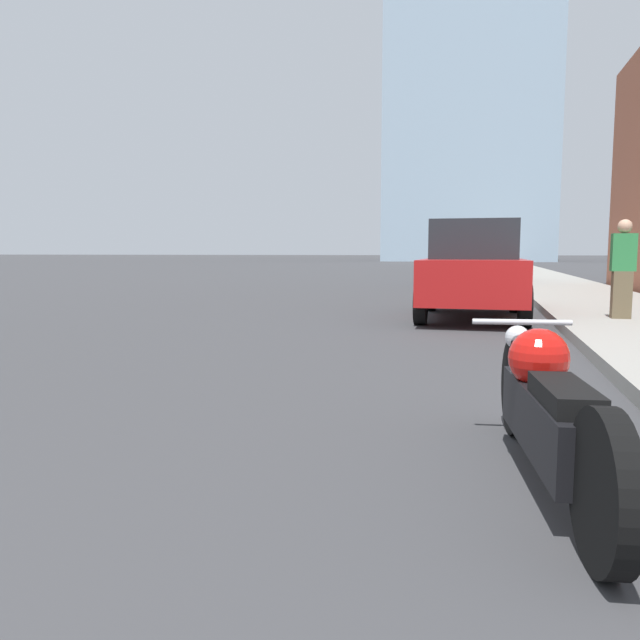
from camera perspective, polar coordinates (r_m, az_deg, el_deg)
sidewalk at (r=39.09m, az=18.11°, el=4.31°), size 2.83×240.00×0.15m
motorcycle at (r=3.53m, az=20.02°, el=-7.62°), size 0.62×2.46×0.79m
parked_car_red at (r=11.71m, az=13.81°, el=4.46°), size 1.87×4.09×1.77m
parked_car_blue at (r=23.58m, az=14.67°, el=5.18°), size 1.97×4.39×1.65m
parked_car_black at (r=35.89m, az=14.36°, el=5.44°), size 2.16×4.63×1.60m
parked_car_silver at (r=47.51m, az=14.03°, el=5.71°), size 2.04×4.20×1.81m
parked_car_yellow at (r=58.12m, az=14.28°, el=5.77°), size 2.12×4.39×1.75m
pedestrian at (r=11.06m, az=25.94°, el=4.25°), size 0.36×0.22×1.57m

